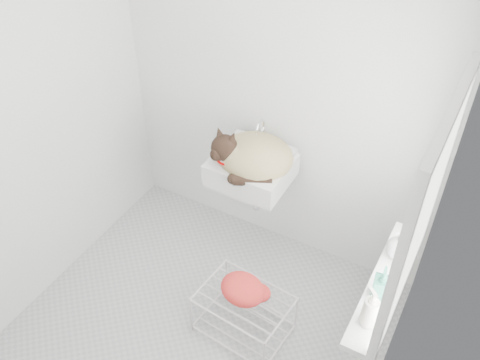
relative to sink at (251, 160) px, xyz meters
The scene contains 15 objects.
floor 1.13m from the sink, 87.11° to the right, with size 2.20×2.00×0.02m, color #AEAEAE.
back_wall 0.48m from the sink, 81.81° to the left, with size 2.20×0.02×2.50m, color white.
right_wall 1.41m from the sink, 33.05° to the right, with size 0.02×2.00×2.50m, color white.
left_wall 1.36m from the sink, 145.15° to the right, with size 0.02×2.00×2.50m, color white.
window_glass 1.34m from the sink, 25.69° to the right, with size 0.01×0.80×1.00m, color white.
window_frame 1.33m from the sink, 25.99° to the right, with size 0.04×0.90×1.10m, color white.
windowsill 1.18m from the sink, 27.27° to the right, with size 0.16×0.88×0.04m, color white.
sink is the anchor object (origin of this frame).
faucet 0.23m from the sink, 90.00° to the left, with size 0.18×0.13×0.18m, color silver, non-canonical shape.
cat 0.05m from the sink, 59.51° to the right, with size 0.54×0.47×0.31m.
wire_rack 0.97m from the sink, 65.17° to the right, with size 0.54×0.37×0.32m, color silver.
towel 0.83m from the sink, 65.94° to the right, with size 0.29×0.20×0.12m, color #CD4E00.
bottle_a 1.32m from the sink, 38.13° to the right, with size 0.07×0.07×0.18m, color white.
bottle_b 1.22m from the sink, 31.59° to the right, with size 0.08×0.08×0.17m, color #35856E.
bottle_c 1.09m from the sink, 18.45° to the right, with size 0.13×0.13×0.16m, color silver.
Camera 1 is at (1.18, -1.60, 2.91)m, focal length 39.41 mm.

